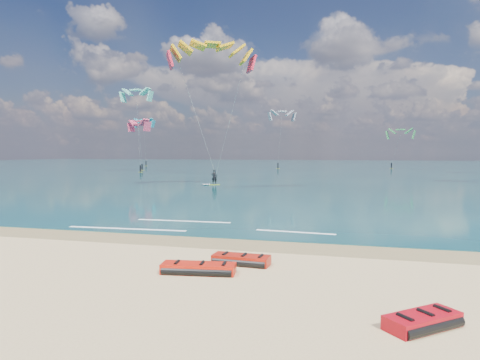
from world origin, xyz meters
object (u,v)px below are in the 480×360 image
Objects in this scene: packed_kite_mid at (241,264)px; kitesurfer_main at (213,109)px; packed_kite_right at (422,328)px; packed_kite_left at (198,273)px.

kitesurfer_main is (-11.55, 31.86, 9.00)m from packed_kite_mid.
packed_kite_mid is 35.07m from kitesurfer_main.
packed_kite_mid is 1.10× the size of packed_kite_right.
packed_kite_mid reaches higher than packed_kite_right.
packed_kite_mid is 0.13× the size of kitesurfer_main.
packed_kite_left is at bearing -123.79° from packed_kite_mid.
packed_kite_right is at bearing -101.65° from kitesurfer_main.
kitesurfer_main is (-10.45, 33.33, 9.00)m from packed_kite_left.
packed_kite_mid is at bearing -106.86° from kitesurfer_main.
packed_kite_right is 0.12× the size of kitesurfer_main.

